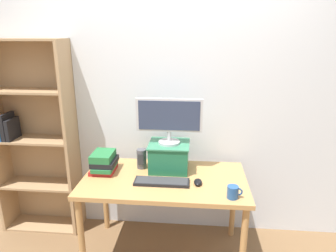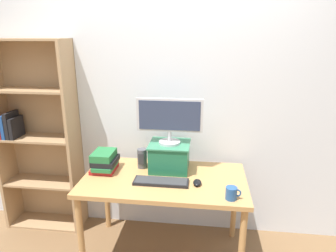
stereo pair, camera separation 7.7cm
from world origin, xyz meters
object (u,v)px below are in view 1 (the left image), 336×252
at_px(bookshelf_unit, 34,138).
at_px(riser_box, 169,156).
at_px(computer_mouse, 198,182).
at_px(book_stack, 104,162).
at_px(keyboard, 162,182).
at_px(coffee_mug, 233,192).
at_px(desk_speaker, 142,159).
at_px(desk, 164,186).
at_px(computer_monitor, 169,118).

relative_size(bookshelf_unit, riser_box, 5.30).
xyz_separation_m(computer_mouse, book_stack, (-0.79, 0.16, 0.07)).
distance_m(keyboard, coffee_mug, 0.56).
height_order(coffee_mug, desk_speaker, desk_speaker).
bearing_deg(coffee_mug, desk, 152.83).
relative_size(desk, book_stack, 5.40).
height_order(bookshelf_unit, riser_box, bookshelf_unit).
height_order(riser_box, computer_mouse, riser_box).
bearing_deg(keyboard, desk, 83.42).
distance_m(keyboard, book_stack, 0.54).
bearing_deg(computer_monitor, desk_speaker, -179.90).
distance_m(book_stack, coffee_mug, 1.10).
relative_size(book_stack, desk_speaker, 1.44).
height_order(bookshelf_unit, keyboard, bookshelf_unit).
relative_size(keyboard, desk_speaker, 2.52).
xyz_separation_m(book_stack, coffee_mug, (1.04, -0.34, -0.04)).
relative_size(desk, desk_speaker, 7.77).
bearing_deg(computer_monitor, keyboard, -97.21).
bearing_deg(coffee_mug, book_stack, 161.97).
height_order(keyboard, computer_mouse, computer_mouse).
bearing_deg(coffee_mug, keyboard, 162.02).
bearing_deg(computer_monitor, riser_box, 90.00).
relative_size(riser_box, computer_mouse, 3.31).
height_order(riser_box, computer_monitor, computer_monitor).
height_order(riser_box, coffee_mug, riser_box).
xyz_separation_m(riser_box, keyboard, (-0.03, -0.27, -0.11)).
relative_size(computer_mouse, book_stack, 0.42).
height_order(desk, computer_mouse, computer_mouse).
bearing_deg(desk, computer_mouse, -17.28).
bearing_deg(desk, riser_box, 82.51).
distance_m(desk, riser_box, 0.27).
bearing_deg(computer_mouse, coffee_mug, -36.32).
relative_size(desk, computer_monitor, 2.41).
bearing_deg(computer_mouse, book_stack, 168.81).
relative_size(desk, keyboard, 3.08).
relative_size(desk, computer_mouse, 12.75).
height_order(book_stack, desk_speaker, same).
bearing_deg(desk_speaker, book_stack, -161.67).
relative_size(bookshelf_unit, computer_mouse, 17.53).
relative_size(computer_mouse, desk_speaker, 0.61).
bearing_deg(computer_mouse, desk, 162.72).
bearing_deg(desk_speaker, keyboard, -52.37).
xyz_separation_m(desk, computer_monitor, (0.02, 0.17, 0.54)).
distance_m(desk, bookshelf_unit, 1.33).
bearing_deg(computer_mouse, keyboard, -178.00).
bearing_deg(desk_speaker, desk, -38.60).
bearing_deg(computer_monitor, computer_mouse, -46.12).
bearing_deg(book_stack, computer_mouse, -11.19).
height_order(computer_monitor, keyboard, computer_monitor).
relative_size(riser_box, keyboard, 0.80).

